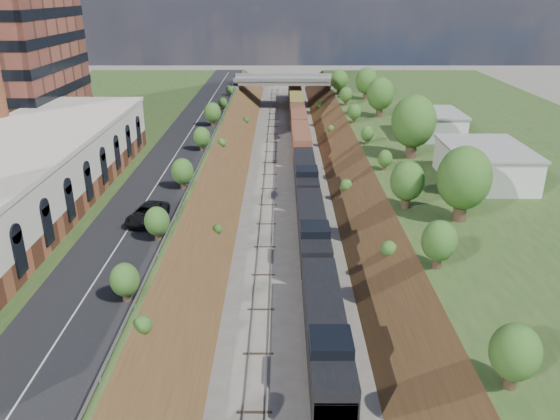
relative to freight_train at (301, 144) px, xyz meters
The scene contains 15 objects.
platform_left 40.08m from the freight_train, 152.64° to the right, with size 44.00×180.00×5.00m, color #2D4C1F.
platform_right 35.55m from the freight_train, 31.22° to the right, with size 44.00×180.00×5.00m, color #2D4C1F.
embankment_left 23.04m from the freight_train, 126.43° to the right, with size 7.07×180.00×7.07m, color brown.
embankment_right 20.41m from the freight_train, 65.49° to the right, with size 7.07×180.00×7.07m, color brown.
rail_left_track 19.30m from the freight_train, 105.76° to the right, with size 1.58×180.00×0.18m, color gray.
rail_right_track 18.58m from the freight_train, 90.00° to the right, with size 1.58×180.00×0.18m, color gray.
road 25.95m from the freight_train, 134.49° to the right, with size 8.00×180.00×0.10m, color black.
guardrail 23.49m from the freight_train, 126.94° to the right, with size 0.10×171.00×0.70m.
overpass 43.72m from the freight_train, 93.41° to the left, with size 24.50×8.30×7.40m.
white_building_near 33.99m from the freight_train, 51.66° to the right, with size 9.00×12.00×4.00m, color silver.
white_building_far 21.31m from the freight_train, 12.23° to the right, with size 8.00×10.00×3.60m, color silver.
tree_right_large 41.60m from the freight_train, 69.46° to the right, with size 5.25×5.25×7.61m.
tree_left_crest 60.34m from the freight_train, 103.85° to the right, with size 2.45×2.45×3.55m.
freight_train is the anchor object (origin of this frame).
suv 42.49m from the freight_train, 113.15° to the right, with size 2.67×5.78×1.61m, color black.
Camera 1 is at (-0.82, -10.32, 26.42)m, focal length 35.00 mm.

